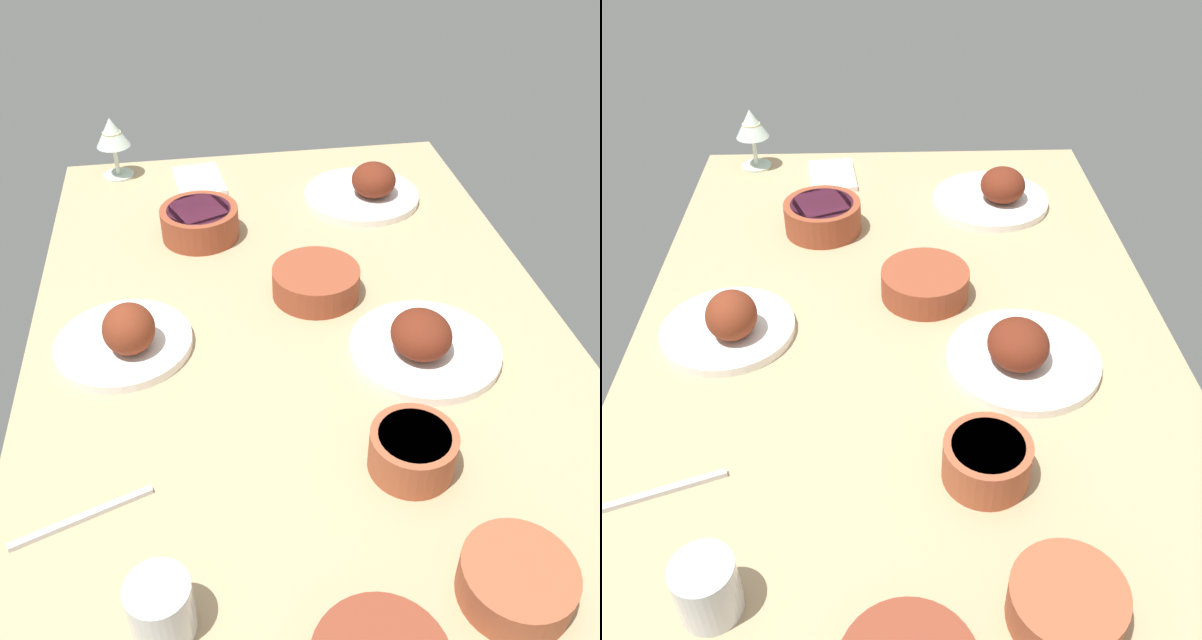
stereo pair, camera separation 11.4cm
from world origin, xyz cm
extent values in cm
cube|color=tan|center=(0.00, 0.00, 2.00)|extent=(140.00, 90.00, 4.00)
cylinder|color=white|center=(42.87, -20.72, 4.80)|extent=(25.05, 25.05, 1.60)
ellipsoid|color=#602314|center=(41.88, -23.00, 8.97)|extent=(10.05, 9.51, 7.32)
cylinder|color=white|center=(-9.26, -18.81, 4.80)|extent=(24.32, 24.32, 1.60)
ellipsoid|color=#602314|center=(-10.20, -17.51, 8.84)|extent=(10.46, 9.53, 7.04)
cylinder|color=white|center=(0.43, 29.02, 4.80)|extent=(22.19, 22.19, 1.60)
ellipsoid|color=maroon|center=(-1.83, 27.54, 9.21)|extent=(9.23, 8.24, 7.85)
cylinder|color=#A35133|center=(-51.11, -16.06, 6.63)|extent=(12.96, 12.96, 5.27)
cylinder|color=#DBCC7A|center=(-51.11, -16.06, 8.77)|extent=(10.62, 10.62, 1.00)
cylinder|color=brown|center=(32.97, 14.92, 7.13)|extent=(15.52, 15.52, 6.26)
cylinder|color=#4C192D|center=(32.97, 14.92, 9.76)|extent=(12.73, 12.73, 1.00)
cylinder|color=#A35133|center=(-31.33, -9.96, 7.08)|extent=(11.70, 11.70, 6.15)
cylinder|color=#D6BC70|center=(-31.33, -9.96, 9.65)|extent=(9.60, 9.60, 1.00)
cylinder|color=brown|center=(9.53, -4.44, 6.62)|extent=(15.62, 15.62, 5.25)
cylinder|color=white|center=(9.53, -4.44, 8.75)|extent=(12.81, 12.81, 1.00)
cylinder|color=silver|center=(63.16, 32.56, 4.25)|extent=(7.00, 7.00, 0.50)
cylinder|color=silver|center=(63.16, 32.56, 8.00)|extent=(1.00, 1.00, 7.00)
cone|color=silver|center=(63.16, 32.56, 14.75)|extent=(7.60, 7.60, 6.50)
cylinder|color=beige|center=(63.16, 32.56, 13.30)|extent=(4.18, 4.18, 2.80)
cylinder|color=silver|center=(-48.66, 22.92, 7.96)|extent=(7.12, 7.12, 7.92)
cube|color=white|center=(56.35, 14.18, 4.60)|extent=(16.10, 11.99, 1.20)
cube|color=silver|center=(-32.94, 32.95, 4.40)|extent=(6.94, 17.38, 0.80)
camera|label=1|loc=(-88.55, 14.55, 76.89)|focal=38.50mm
camera|label=2|loc=(-89.68, 3.18, 76.89)|focal=38.50mm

